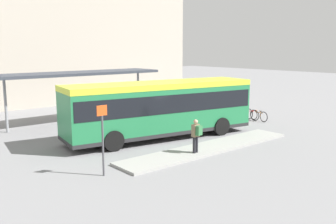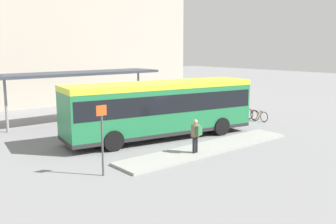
{
  "view_description": "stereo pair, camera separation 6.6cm",
  "coord_description": "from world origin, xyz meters",
  "px_view_note": "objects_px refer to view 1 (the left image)",
  "views": [
    {
      "loc": [
        -12.8,
        -15.82,
        4.96
      ],
      "look_at": [
        0.54,
        0.0,
        1.4
      ],
      "focal_mm": 40.0,
      "sensor_mm": 36.0,
      "label": 1
    },
    {
      "loc": [
        -12.75,
        -15.86,
        4.96
      ],
      "look_at": [
        0.54,
        0.0,
        1.4
      ],
      "focal_mm": 40.0,
      "sensor_mm": 36.0,
      "label": 2
    }
  ],
  "objects_px": {
    "bicycle_orange": "(259,116)",
    "bicycle_red": "(249,114)",
    "city_bus": "(161,106)",
    "pedestrian_waiting": "(196,134)",
    "bicycle_green": "(238,111)",
    "bicycle_black": "(242,113)",
    "platform_sign": "(103,137)"
  },
  "relations": [
    {
      "from": "bicycle_red",
      "to": "bicycle_black",
      "type": "bearing_deg",
      "value": 169.83
    },
    {
      "from": "pedestrian_waiting",
      "to": "bicycle_orange",
      "type": "xyz_separation_m",
      "value": [
        9.2,
        3.25,
        -0.67
      ]
    },
    {
      "from": "pedestrian_waiting",
      "to": "bicycle_red",
      "type": "distance_m",
      "value": 9.86
    },
    {
      "from": "city_bus",
      "to": "pedestrian_waiting",
      "type": "distance_m",
      "value": 3.94
    },
    {
      "from": "pedestrian_waiting",
      "to": "bicycle_red",
      "type": "height_order",
      "value": "pedestrian_waiting"
    },
    {
      "from": "bicycle_green",
      "to": "platform_sign",
      "type": "bearing_deg",
      "value": -70.34
    },
    {
      "from": "bicycle_red",
      "to": "bicycle_black",
      "type": "distance_m",
      "value": 0.71
    },
    {
      "from": "platform_sign",
      "to": "pedestrian_waiting",
      "type": "bearing_deg",
      "value": -3.85
    },
    {
      "from": "bicycle_black",
      "to": "platform_sign",
      "type": "relative_size",
      "value": 0.64
    },
    {
      "from": "city_bus",
      "to": "pedestrian_waiting",
      "type": "bearing_deg",
      "value": -94.51
    },
    {
      "from": "pedestrian_waiting",
      "to": "city_bus",
      "type": "bearing_deg",
      "value": -21.55
    },
    {
      "from": "city_bus",
      "to": "bicycle_black",
      "type": "relative_size",
      "value": 6.13
    },
    {
      "from": "bicycle_black",
      "to": "platform_sign",
      "type": "height_order",
      "value": "platform_sign"
    },
    {
      "from": "bicycle_orange",
      "to": "bicycle_red",
      "type": "height_order",
      "value": "bicycle_red"
    },
    {
      "from": "bicycle_green",
      "to": "platform_sign",
      "type": "xyz_separation_m",
      "value": [
        -14.23,
        -5.02,
        1.18
      ]
    },
    {
      "from": "city_bus",
      "to": "pedestrian_waiting",
      "type": "height_order",
      "value": "city_bus"
    },
    {
      "from": "pedestrian_waiting",
      "to": "platform_sign",
      "type": "height_order",
      "value": "platform_sign"
    },
    {
      "from": "pedestrian_waiting",
      "to": "bicycle_green",
      "type": "bearing_deg",
      "value": -68.37
    },
    {
      "from": "pedestrian_waiting",
      "to": "platform_sign",
      "type": "bearing_deg",
      "value": 78.42
    },
    {
      "from": "bicycle_red",
      "to": "bicycle_orange",
      "type": "bearing_deg",
      "value": 15.76
    },
    {
      "from": "bicycle_green",
      "to": "platform_sign",
      "type": "distance_m",
      "value": 15.13
    },
    {
      "from": "bicycle_green",
      "to": "bicycle_orange",
      "type": "bearing_deg",
      "value": -7.55
    },
    {
      "from": "bicycle_orange",
      "to": "bicycle_black",
      "type": "height_order",
      "value": "bicycle_black"
    },
    {
      "from": "city_bus",
      "to": "bicycle_green",
      "type": "bearing_deg",
      "value": 19.8
    },
    {
      "from": "city_bus",
      "to": "pedestrian_waiting",
      "type": "xyz_separation_m",
      "value": [
        -0.92,
        -3.75,
        -0.79
      ]
    },
    {
      "from": "bicycle_red",
      "to": "bicycle_black",
      "type": "xyz_separation_m",
      "value": [
        0.14,
        0.7,
        0.01
      ]
    },
    {
      "from": "city_bus",
      "to": "bicycle_red",
      "type": "distance_m",
      "value": 8.23
    },
    {
      "from": "pedestrian_waiting",
      "to": "bicycle_red",
      "type": "xyz_separation_m",
      "value": [
        9.02,
        3.95,
        -0.65
      ]
    },
    {
      "from": "city_bus",
      "to": "bicycle_orange",
      "type": "relative_size",
      "value": 6.66
    },
    {
      "from": "bicycle_red",
      "to": "bicycle_green",
      "type": "bearing_deg",
      "value": 162.91
    },
    {
      "from": "city_bus",
      "to": "bicycle_red",
      "type": "xyz_separation_m",
      "value": [
        8.1,
        0.2,
        -1.44
      ]
    },
    {
      "from": "bicycle_orange",
      "to": "bicycle_black",
      "type": "xyz_separation_m",
      "value": [
        -0.04,
        1.39,
        0.03
      ]
    }
  ]
}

